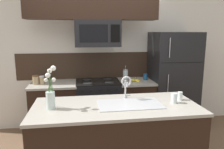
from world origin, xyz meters
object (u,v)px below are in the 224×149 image
(banana_bunch, at_px, (135,80))
(flower_vase, at_px, (51,95))
(coffee_tin, at_px, (145,77))
(spare_glass, at_px, (180,96))
(french_press, at_px, (125,75))
(sink_faucet, at_px, (126,84))
(drinking_glass, at_px, (174,98))
(storage_jar_tall, at_px, (36,80))
(stove_range, at_px, (98,106))
(refrigerator, at_px, (172,81))
(storage_jar_medium, at_px, (42,80))
(microwave, at_px, (97,33))

(banana_bunch, height_order, flower_vase, flower_vase)
(coffee_tin, bearing_deg, spare_glass, -85.96)
(french_press, xyz_separation_m, spare_glass, (0.46, -1.23, -0.05))
(sink_faucet, height_order, drinking_glass, sink_faucet)
(coffee_tin, bearing_deg, french_press, 178.46)
(storage_jar_tall, xyz_separation_m, banana_bunch, (1.69, -0.04, -0.05))
(stove_range, distance_m, refrigerator, 1.44)
(spare_glass, bearing_deg, storage_jar_medium, 148.96)
(banana_bunch, bearing_deg, french_press, 142.68)
(stove_range, relative_size, banana_bunch, 4.90)
(banana_bunch, xyz_separation_m, drinking_glass, (0.17, -1.21, 0.04))
(stove_range, distance_m, spare_glass, 1.59)
(stove_range, distance_m, storage_jar_tall, 1.16)
(stove_range, height_order, flower_vase, flower_vase)
(drinking_glass, bearing_deg, storage_jar_medium, 144.88)
(storage_jar_medium, relative_size, drinking_glass, 1.16)
(stove_range, xyz_separation_m, drinking_glass, (0.83, -1.27, 0.51))
(drinking_glass, bearing_deg, coffee_tin, 88.27)
(microwave, relative_size, sink_faucet, 2.43)
(french_press, xyz_separation_m, coffee_tin, (0.37, -0.01, -0.04))
(microwave, distance_m, drinking_glass, 1.69)
(french_press, bearing_deg, drinking_glass, -76.08)
(refrigerator, bearing_deg, flower_vase, -147.55)
(coffee_tin, relative_size, drinking_glass, 0.90)
(storage_jar_medium, distance_m, spare_glass, 2.20)
(refrigerator, xyz_separation_m, drinking_glass, (-0.54, -1.29, 0.09))
(refrigerator, height_order, coffee_tin, refrigerator)
(refrigerator, distance_m, sink_faucet, 1.53)
(french_press, bearing_deg, refrigerator, -2.63)
(storage_jar_tall, xyz_separation_m, french_press, (1.53, 0.08, 0.03))
(sink_faucet, relative_size, drinking_glass, 2.51)
(banana_bunch, height_order, sink_faucet, sink_faucet)
(microwave, xyz_separation_m, banana_bunch, (0.66, -0.04, -0.81))
(flower_vase, bearing_deg, coffee_tin, 40.95)
(microwave, height_order, coffee_tin, microwave)
(stove_range, height_order, refrigerator, refrigerator)
(french_press, relative_size, flower_vase, 0.54)
(stove_range, xyz_separation_m, storage_jar_tall, (-1.03, -0.02, 0.52))
(storage_jar_medium, height_order, spare_glass, storage_jar_medium)
(drinking_glass, bearing_deg, microwave, 123.52)
(stove_range, height_order, coffee_tin, coffee_tin)
(microwave, distance_m, flower_vase, 1.55)
(refrigerator, height_order, spare_glass, refrigerator)
(coffee_tin, relative_size, sink_faucet, 0.36)
(coffee_tin, distance_m, sink_faucet, 1.24)
(microwave, distance_m, refrigerator, 1.62)
(microwave, height_order, storage_jar_medium, microwave)
(refrigerator, bearing_deg, spare_glass, -109.28)
(stove_range, xyz_separation_m, french_press, (0.50, 0.06, 0.55))
(french_press, height_order, flower_vase, flower_vase)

